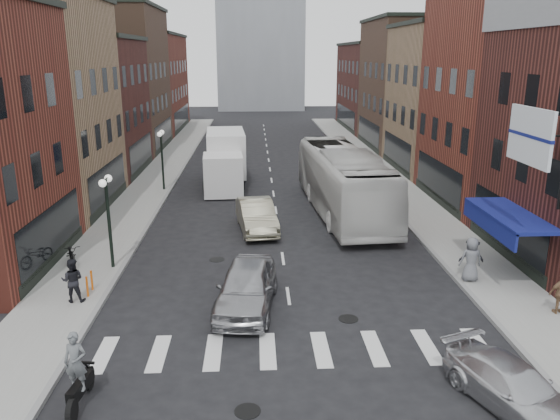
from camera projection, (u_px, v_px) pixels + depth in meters
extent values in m
plane|color=black|center=(290.00, 307.00, 20.08)|extent=(160.00, 160.00, 0.00)
cube|color=gray|center=(158.00, 178.00, 40.79)|extent=(3.00, 74.00, 0.15)
cube|color=gray|center=(382.00, 175.00, 41.57)|extent=(3.00, 74.00, 0.15)
cube|color=gray|center=(178.00, 178.00, 40.88)|extent=(0.20, 74.00, 0.16)
cube|color=gray|center=(363.00, 176.00, 41.52)|extent=(0.20, 74.00, 0.16)
cube|color=silver|center=(296.00, 350.00, 17.20)|extent=(12.00, 2.20, 0.01)
cube|color=black|center=(52.00, 232.00, 23.50)|extent=(0.08, 7.20, 2.20)
cube|color=#997854|center=(13.00, 108.00, 31.18)|extent=(10.00, 10.00, 12.00)
cube|color=black|center=(108.00, 182.00, 32.62)|extent=(0.08, 8.00, 2.20)
cube|color=#451C18|center=(71.00, 109.00, 41.06)|extent=(10.00, 10.00, 10.00)
cube|color=black|center=(141.00, 153.00, 42.22)|extent=(0.08, 8.00, 2.20)
cube|color=black|center=(64.00, 37.00, 39.64)|extent=(10.30, 10.20, 0.30)
cube|color=brown|center=(107.00, 81.00, 51.21)|extent=(10.00, 12.00, 13.00)
cube|color=black|center=(163.00, 133.00, 52.79)|extent=(0.08, 9.60, 2.20)
cube|color=black|center=(101.00, 6.00, 49.37)|extent=(10.30, 12.20, 0.30)
cube|color=maroon|center=(138.00, 84.00, 64.93)|extent=(10.00, 16.00, 11.00)
cube|color=black|center=(182.00, 117.00, 66.23)|extent=(0.08, 12.80, 2.20)
cube|color=black|center=(135.00, 34.00, 63.37)|extent=(10.30, 16.20, 0.30)
cube|color=black|center=(507.00, 225.00, 24.41)|extent=(0.08, 7.20, 2.20)
cube|color=maroon|center=(528.00, 89.00, 32.27)|extent=(10.00, 10.00, 14.00)
cube|color=black|center=(438.00, 179.00, 33.53)|extent=(0.08, 8.00, 2.20)
cube|color=#997854|center=(463.00, 101.00, 42.28)|extent=(10.00, 10.00, 11.00)
cube|color=black|center=(397.00, 151.00, 43.13)|extent=(0.08, 8.00, 2.20)
cube|color=black|center=(470.00, 24.00, 40.73)|extent=(10.30, 10.20, 0.30)
cube|color=brown|center=(421.00, 86.00, 52.71)|extent=(10.00, 12.00, 12.00)
cube|color=black|center=(368.00, 132.00, 53.70)|extent=(0.08, 9.60, 2.20)
cube|color=black|center=(426.00, 19.00, 51.01)|extent=(10.30, 12.20, 0.30)
cube|color=#451C18|center=(387.00, 88.00, 66.42)|extent=(10.00, 16.00, 10.00)
cube|color=black|center=(345.00, 116.00, 67.14)|extent=(0.08, 12.80, 2.20)
cube|color=black|center=(389.00, 44.00, 65.00)|extent=(10.30, 16.20, 0.30)
cube|color=navy|center=(510.00, 215.00, 22.15)|extent=(1.80, 5.00, 0.15)
cube|color=navy|center=(488.00, 223.00, 22.20)|extent=(0.10, 5.00, 0.70)
cylinder|color=black|center=(549.00, 136.00, 19.27)|extent=(1.40, 0.08, 0.08)
cube|color=silver|center=(530.00, 136.00, 19.23)|extent=(0.12, 3.00, 2.00)
cylinder|color=black|center=(109.00, 226.00, 23.03)|extent=(0.14, 0.14, 4.00)
cylinder|color=black|center=(105.00, 180.00, 22.48)|extent=(0.06, 0.90, 0.06)
sphere|color=white|center=(102.00, 183.00, 22.06)|extent=(0.32, 0.32, 0.32)
sphere|color=white|center=(108.00, 178.00, 22.93)|extent=(0.32, 0.32, 0.32)
cylinder|color=black|center=(162.00, 162.00, 36.47)|extent=(0.14, 0.14, 4.00)
cylinder|color=black|center=(161.00, 132.00, 35.92)|extent=(0.06, 0.90, 0.06)
sphere|color=white|center=(160.00, 134.00, 35.50)|extent=(0.32, 0.32, 0.32)
sphere|color=white|center=(162.00, 132.00, 36.37)|extent=(0.32, 0.32, 0.32)
cylinder|color=#D8590C|center=(87.00, 287.00, 20.54)|extent=(0.08, 0.08, 0.80)
cylinder|color=#D8590C|center=(92.00, 280.00, 21.12)|extent=(0.08, 0.08, 0.80)
cube|color=white|center=(223.00, 175.00, 35.51)|extent=(2.68, 2.88, 2.61)
cube|color=black|center=(223.00, 171.00, 35.44)|extent=(2.64, 1.63, 1.15)
cube|color=white|center=(226.00, 152.00, 39.11)|extent=(2.97, 5.60, 3.03)
cube|color=navy|center=(226.00, 152.00, 39.11)|extent=(2.79, 2.26, 1.25)
cube|color=black|center=(226.00, 176.00, 39.39)|extent=(2.75, 6.93, 0.37)
cylinder|color=black|center=(206.00, 188.00, 35.92)|extent=(0.29, 0.94, 0.94)
cylinder|color=black|center=(242.00, 188.00, 36.03)|extent=(0.29, 0.94, 0.94)
cylinder|color=black|center=(210.00, 176.00, 39.33)|extent=(0.29, 0.94, 0.94)
cylinder|color=black|center=(243.00, 176.00, 39.44)|extent=(0.29, 0.94, 0.94)
cylinder|color=black|center=(212.00, 171.00, 41.34)|extent=(0.29, 0.94, 0.94)
cylinder|color=black|center=(244.00, 170.00, 41.45)|extent=(0.29, 0.94, 0.94)
cylinder|color=black|center=(89.00, 378.00, 15.13)|extent=(0.14, 0.65, 0.65)
cylinder|color=black|center=(72.00, 412.00, 13.71)|extent=(0.14, 0.65, 0.65)
cube|color=black|center=(80.00, 387.00, 14.36)|extent=(0.38, 1.21, 0.35)
cube|color=black|center=(85.00, 363.00, 14.77)|extent=(0.55, 0.12, 0.06)
imported|color=slate|center=(76.00, 362.00, 14.04)|extent=(0.64, 0.46, 1.63)
imported|color=silver|center=(343.00, 181.00, 31.57)|extent=(4.08, 13.74, 3.78)
imported|color=#A3A4A8|center=(246.00, 286.00, 19.84)|extent=(2.60, 5.15, 1.68)
imported|color=#B9B496|center=(256.00, 216.00, 28.63)|extent=(2.37, 5.12, 1.63)
imported|color=silver|center=(513.00, 387.00, 14.24)|extent=(3.11, 4.53, 1.22)
imported|color=black|center=(72.00, 254.00, 23.67)|extent=(1.32, 1.91, 0.95)
imported|color=black|center=(72.00, 280.00, 20.03)|extent=(0.84, 0.51, 1.66)
imported|color=black|center=(472.00, 256.00, 22.59)|extent=(1.06, 0.60, 1.56)
imported|color=slate|center=(471.00, 259.00, 21.87)|extent=(0.89, 0.58, 1.81)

